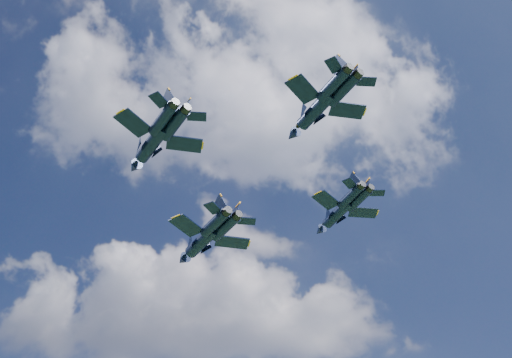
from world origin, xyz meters
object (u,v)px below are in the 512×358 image
(jet_left, at_px, (151,145))
(jet_right, at_px, (336,214))
(jet_slot, at_px, (314,112))
(jet_lead, at_px, (201,242))

(jet_left, distance_m, jet_right, 29.12)
(jet_right, xyz_separation_m, jet_slot, (-3.77, -22.59, -1.89))
(jet_left, bearing_deg, jet_slot, -52.42)
(jet_lead, relative_size, jet_left, 1.08)
(jet_lead, xyz_separation_m, jet_slot, (16.17, -25.39, 0.42))
(jet_lead, height_order, jet_right, jet_right)
(jet_lead, height_order, jet_slot, jet_lead)
(jet_left, distance_m, jet_slot, 21.42)
(jet_left, xyz_separation_m, jet_slot, (20.40, -6.34, -1.59))
(jet_lead, bearing_deg, jet_right, -44.15)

